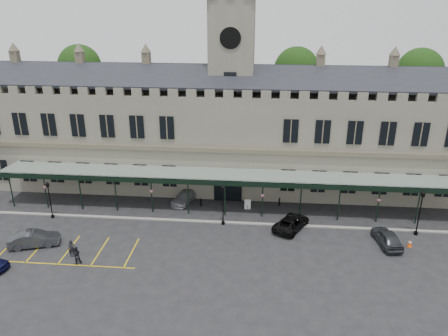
# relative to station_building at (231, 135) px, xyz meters

# --- Properties ---
(ground) EXTENTS (140.00, 140.00, 0.00)m
(ground) POSITION_rel_station_building_xyz_m (0.00, -15.91, -6.47)
(ground) COLOR black
(station_building) EXTENTS (60.00, 10.36, 17.30)m
(station_building) POSITION_rel_station_building_xyz_m (0.00, 0.00, 0.00)
(station_building) COLOR #6D695B
(station_building) RESTS_ON ground
(clock_tower) EXTENTS (5.60, 5.60, 24.80)m
(clock_tower) POSITION_rel_station_building_xyz_m (0.00, 0.09, 6.64)
(clock_tower) COLOR #6D695B
(clock_tower) RESTS_ON ground
(canopy) EXTENTS (50.00, 4.10, 4.30)m
(canopy) POSITION_rel_station_building_xyz_m (0.00, -8.45, -4.06)
(canopy) COLOR #8C9E93
(canopy) RESTS_ON ground
(kerb) EXTENTS (60.00, 0.40, 0.12)m
(kerb) POSITION_rel_station_building_xyz_m (0.00, -10.41, -6.41)
(kerb) COLOR gray
(kerb) RESTS_ON ground
(parking_markings) EXTENTS (16.00, 6.00, 0.01)m
(parking_markings) POSITION_rel_station_building_xyz_m (-14.00, -17.41, -6.47)
(parking_markings) COLOR gold
(parking_markings) RESTS_ON ground
(tree_behind_left) EXTENTS (6.00, 6.00, 16.00)m
(tree_behind_left) POSITION_rel_station_building_xyz_m (-22.00, 9.09, 6.35)
(tree_behind_left) COLOR #332314
(tree_behind_left) RESTS_ON ground
(tree_behind_mid) EXTENTS (6.00, 6.00, 16.00)m
(tree_behind_mid) POSITION_rel_station_building_xyz_m (8.00, 9.09, 6.35)
(tree_behind_mid) COLOR #332314
(tree_behind_mid) RESTS_ON ground
(tree_behind_right) EXTENTS (6.00, 6.00, 16.00)m
(tree_behind_right) POSITION_rel_station_building_xyz_m (24.00, 9.09, 6.35)
(tree_behind_right) COLOR #332314
(tree_behind_right) RESTS_ON ground
(lamp_post_left) EXTENTS (0.40, 0.40, 4.25)m
(lamp_post_left) POSITION_rel_station_building_xyz_m (-18.41, -10.94, -3.95)
(lamp_post_left) COLOR black
(lamp_post_left) RESTS_ON ground
(lamp_post_mid) EXTENTS (0.43, 0.43, 4.57)m
(lamp_post_mid) POSITION_rel_station_building_xyz_m (-0.02, -10.72, -3.76)
(lamp_post_mid) COLOR black
(lamp_post_mid) RESTS_ON ground
(lamp_post_right) EXTENTS (0.47, 0.47, 4.95)m
(lamp_post_right) POSITION_rel_station_building_xyz_m (19.35, -11.09, -3.53)
(lamp_post_right) COLOR black
(lamp_post_right) RESTS_ON ground
(traffic_cone) EXTENTS (0.44, 0.44, 0.70)m
(traffic_cone) POSITION_rel_station_building_xyz_m (18.05, -13.42, -6.12)
(traffic_cone) COLOR #FF5608
(traffic_cone) RESTS_ON ground
(sign_board) EXTENTS (0.70, 0.13, 1.20)m
(sign_board) POSITION_rel_station_building_xyz_m (2.37, -7.04, -5.88)
(sign_board) COLOR black
(sign_board) RESTS_ON ground
(bollard_left) EXTENTS (0.16, 0.16, 0.92)m
(bollard_left) POSITION_rel_station_building_xyz_m (-2.91, -6.76, -6.01)
(bollard_left) COLOR black
(bollard_left) RESTS_ON ground
(bollard_right) EXTENTS (0.17, 0.17, 0.94)m
(bollard_right) POSITION_rel_station_building_xyz_m (5.93, -5.87, -6.00)
(bollard_right) COLOR black
(bollard_right) RESTS_ON ground
(car_left_b) EXTENTS (4.88, 2.99, 1.52)m
(car_left_b) POSITION_rel_station_building_xyz_m (-17.50, -16.55, -5.71)
(car_left_b) COLOR #303236
(car_left_b) RESTS_ON ground
(car_taxi) EXTENTS (2.97, 4.67, 1.26)m
(car_taxi) POSITION_rel_station_building_xyz_m (-4.92, -5.91, -5.84)
(car_taxi) COLOR #A4A7AC
(car_taxi) RESTS_ON ground
(car_van) EXTENTS (4.37, 5.34, 1.35)m
(car_van) POSITION_rel_station_building_xyz_m (7.00, -10.99, -5.79)
(car_van) COLOR black
(car_van) RESTS_ON ground
(car_right_a) EXTENTS (2.43, 4.63, 1.50)m
(car_right_a) POSITION_rel_station_building_xyz_m (15.93, -13.24, -5.72)
(car_right_a) COLOR #303236
(car_right_a) RESTS_ON ground
(person_a) EXTENTS (0.72, 0.64, 1.65)m
(person_a) POSITION_rel_station_building_xyz_m (-13.20, -17.95, -5.64)
(person_a) COLOR black
(person_a) RESTS_ON ground
(person_b) EXTENTS (1.05, 1.01, 1.71)m
(person_b) POSITION_rel_station_building_xyz_m (-12.30, -19.07, -5.61)
(person_b) COLOR black
(person_b) RESTS_ON ground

